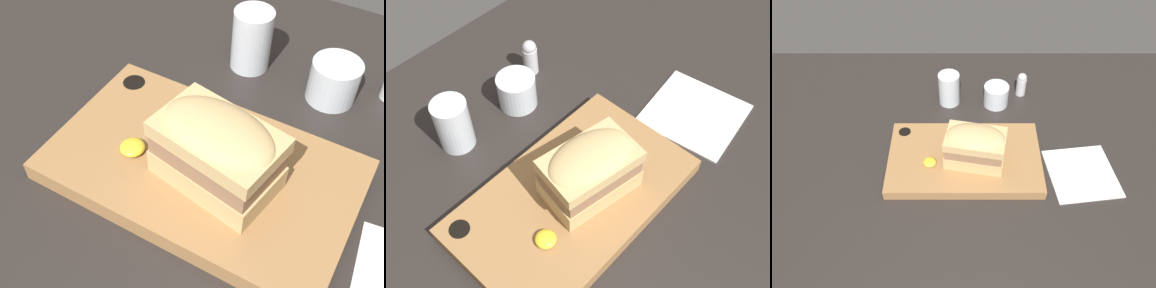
% 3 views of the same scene
% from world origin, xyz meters
% --- Properties ---
extents(dining_table, '(1.73, 1.06, 0.02)m').
position_xyz_m(dining_table, '(0.00, 0.00, 0.01)').
color(dining_table, '#282321').
rests_on(dining_table, ground).
extents(serving_board, '(0.39, 0.23, 0.03)m').
position_xyz_m(serving_board, '(-0.04, 0.04, 0.03)').
color(serving_board, '#9E7042').
rests_on(serving_board, dining_table).
extents(sandwich, '(0.16, 0.11, 0.10)m').
position_xyz_m(sandwich, '(-0.01, 0.03, 0.10)').
color(sandwich, tan).
rests_on(sandwich, serving_board).
extents(mustard_dollop, '(0.03, 0.03, 0.01)m').
position_xyz_m(mustard_dollop, '(-0.13, 0.01, 0.05)').
color(mustard_dollop, yellow).
rests_on(mustard_dollop, serving_board).
extents(water_glass, '(0.06, 0.06, 0.10)m').
position_xyz_m(water_glass, '(-0.09, 0.28, 0.06)').
color(water_glass, silver).
rests_on(water_glass, dining_table).
extents(wine_glass, '(0.07, 0.07, 0.06)m').
position_xyz_m(wine_glass, '(0.05, 0.27, 0.05)').
color(wine_glass, silver).
rests_on(wine_glass, dining_table).
extents(napkin, '(0.18, 0.19, 0.00)m').
position_xyz_m(napkin, '(0.26, 0.00, 0.02)').
color(napkin, white).
rests_on(napkin, dining_table).
extents(salt_shaker, '(0.03, 0.03, 0.08)m').
position_xyz_m(salt_shaker, '(0.13, 0.31, 0.06)').
color(salt_shaker, silver).
rests_on(salt_shaker, dining_table).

